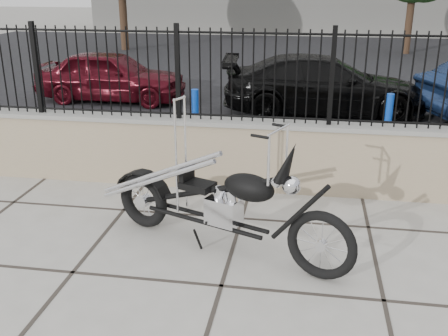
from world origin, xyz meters
The scene contains 9 objects.
ground_plane centered at (0.00, 0.00, 0.00)m, with size 90.00×90.00×0.00m, color #99968E.
parking_lot centered at (0.00, 12.50, 0.00)m, with size 30.00×30.00×0.00m, color black.
retaining_wall centered at (0.00, 2.50, 0.48)m, with size 14.00×0.36×0.96m, color gray.
iron_fence centered at (0.00, 2.50, 1.56)m, with size 14.00×0.08×1.20m, color black.
chopper_motorcycle centered at (-0.14, 0.73, 0.82)m, with size 2.73×0.48×1.64m, color black, non-canonical shape.
car_red centered at (-3.85, 7.38, 0.59)m, with size 1.39×3.46×1.18m, color #490A13.
car_black centered at (1.02, 6.94, 0.61)m, with size 1.72×4.22×1.23m, color black.
bollard_a centered at (-1.17, 4.26, 0.50)m, with size 0.12×0.12×0.99m, color #0D26C5.
bollard_b centered at (2.02, 4.36, 0.50)m, with size 0.12×0.12×1.00m, color #0B2FA8.
Camera 1 is at (0.72, -4.23, 2.77)m, focal length 42.00 mm.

